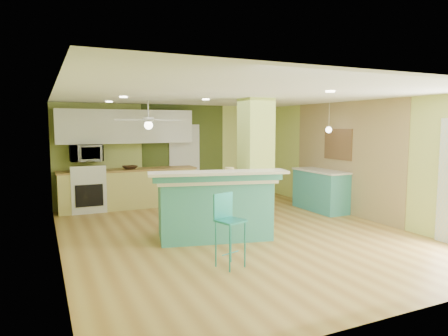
{
  "coord_description": "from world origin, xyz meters",
  "views": [
    {
      "loc": [
        -3.21,
        -6.35,
        1.98
      ],
      "look_at": [
        -0.08,
        0.4,
        1.18
      ],
      "focal_mm": 32.0,
      "sensor_mm": 36.0,
      "label": 1
    }
  ],
  "objects_px": {
    "canister": "(229,172)",
    "peninsula": "(214,206)",
    "side_counter": "(321,190)",
    "bar_stool": "(227,218)",
    "fruit_bowl": "(130,168)"
  },
  "relations": [
    {
      "from": "fruit_bowl",
      "to": "canister",
      "type": "height_order",
      "value": "canister"
    },
    {
      "from": "canister",
      "to": "peninsula",
      "type": "bearing_deg",
      "value": -160.2
    },
    {
      "from": "bar_stool",
      "to": "canister",
      "type": "bearing_deg",
      "value": 46.18
    },
    {
      "from": "peninsula",
      "to": "bar_stool",
      "type": "relative_size",
      "value": 2.3
    },
    {
      "from": "fruit_bowl",
      "to": "canister",
      "type": "xyz_separation_m",
      "value": [
        1.19,
        -2.99,
        0.16
      ]
    },
    {
      "from": "peninsula",
      "to": "side_counter",
      "type": "relative_size",
      "value": 1.62
    },
    {
      "from": "side_counter",
      "to": "canister",
      "type": "relative_size",
      "value": 8.74
    },
    {
      "from": "bar_stool",
      "to": "fruit_bowl",
      "type": "xyz_separation_m",
      "value": [
        -0.41,
        4.53,
        0.29
      ]
    },
    {
      "from": "bar_stool",
      "to": "canister",
      "type": "height_order",
      "value": "canister"
    },
    {
      "from": "bar_stool",
      "to": "side_counter",
      "type": "height_order",
      "value": "bar_stool"
    },
    {
      "from": "bar_stool",
      "to": "fruit_bowl",
      "type": "height_order",
      "value": "bar_stool"
    },
    {
      "from": "side_counter",
      "to": "canister",
      "type": "bearing_deg",
      "value": -162.01
    },
    {
      "from": "peninsula",
      "to": "side_counter",
      "type": "xyz_separation_m",
      "value": [
        3.16,
        1.04,
        -0.09
      ]
    },
    {
      "from": "peninsula",
      "to": "bar_stool",
      "type": "bearing_deg",
      "value": -93.34
    },
    {
      "from": "fruit_bowl",
      "to": "canister",
      "type": "relative_size",
      "value": 2.05
    }
  ]
}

